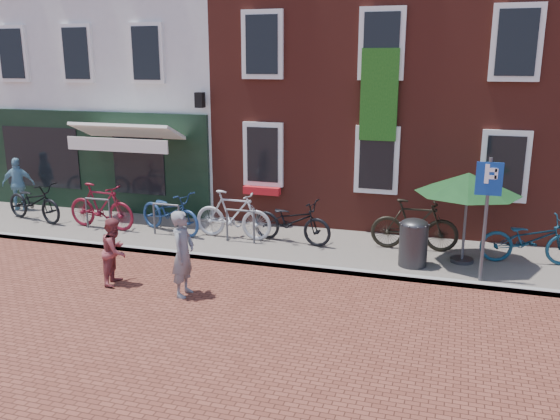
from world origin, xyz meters
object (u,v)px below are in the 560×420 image
(bicycle_0, at_px, (34,202))
(bicycle_3, at_px, (233,215))
(parasol, at_px, (468,179))
(cafe_person, at_px, (19,184))
(bicycle_6, at_px, (530,239))
(bicycle_2, at_px, (170,212))
(bicycle_5, at_px, (414,225))
(bicycle_1, at_px, (101,206))
(boy, at_px, (115,251))
(litter_bin, at_px, (413,240))
(parking_sign, at_px, (487,199))
(woman, at_px, (183,254))
(bicycle_4, at_px, (292,221))

(bicycle_0, bearing_deg, bicycle_3, -75.75)
(bicycle_3, bearing_deg, parasol, -90.15)
(cafe_person, height_order, bicycle_6, cafe_person)
(bicycle_2, xyz_separation_m, bicycle_5, (6.12, 0.39, 0.06))
(parasol, height_order, bicycle_5, parasol)
(bicycle_5, bearing_deg, bicycle_0, 89.75)
(bicycle_0, height_order, bicycle_1, bicycle_1)
(boy, height_order, cafe_person, cafe_person)
(litter_bin, height_order, bicycle_1, bicycle_1)
(boy, bearing_deg, bicycle_3, -30.20)
(litter_bin, xyz_separation_m, parking_sign, (1.39, -0.51, 1.11))
(woman, distance_m, bicycle_0, 7.04)
(bicycle_3, bearing_deg, cafe_person, 85.13)
(bicycle_3, height_order, bicycle_6, bicycle_3)
(parking_sign, distance_m, bicycle_4, 4.69)
(boy, relative_size, bicycle_0, 0.66)
(bicycle_3, relative_size, bicycle_4, 0.97)
(parking_sign, height_order, bicycle_1, parking_sign)
(woman, relative_size, bicycle_3, 0.84)
(bicycle_1, bearing_deg, litter_bin, -88.85)
(bicycle_1, height_order, bicycle_5, same)
(parking_sign, relative_size, bicycle_0, 1.21)
(woman, bearing_deg, bicycle_2, 29.68)
(bicycle_3, bearing_deg, bicycle_4, -84.68)
(parking_sign, xyz_separation_m, bicycle_6, (1.02, 1.41, -1.15))
(bicycle_1, xyz_separation_m, bicycle_6, (10.48, 0.42, -0.06))
(cafe_person, distance_m, bicycle_1, 3.63)
(bicycle_0, height_order, bicycle_5, bicycle_5)
(bicycle_1, relative_size, bicycle_3, 1.00)
(bicycle_2, bearing_deg, litter_bin, -76.31)
(cafe_person, xyz_separation_m, bicycle_6, (13.96, -0.60, -0.24))
(bicycle_4, height_order, bicycle_6, same)
(bicycle_1, xyz_separation_m, bicycle_4, (5.11, 0.33, -0.06))
(boy, xyz_separation_m, bicycle_2, (-0.48, 3.30, -0.04))
(parking_sign, bearing_deg, bicycle_2, 170.80)
(parking_sign, relative_size, cafe_person, 1.61)
(bicycle_5, height_order, bicycle_6, bicycle_5)
(woman, distance_m, bicycle_5, 5.57)
(bicycle_2, bearing_deg, bicycle_3, -69.94)
(bicycle_3, relative_size, bicycle_5, 1.00)
(litter_bin, xyz_separation_m, bicycle_1, (-8.07, 0.48, 0.03))
(litter_bin, relative_size, bicycle_0, 0.54)
(bicycle_0, relative_size, bicycle_5, 1.03)
(parasol, height_order, cafe_person, parasol)
(litter_bin, distance_m, boy, 6.26)
(cafe_person, bearing_deg, bicycle_2, 147.78)
(woman, xyz_separation_m, bicycle_5, (4.03, 3.84, -0.14))
(bicycle_6, bearing_deg, bicycle_0, 83.78)
(bicycle_1, xyz_separation_m, bicycle_2, (1.89, 0.23, -0.06))
(bicycle_0, bearing_deg, bicycle_1, -79.90)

